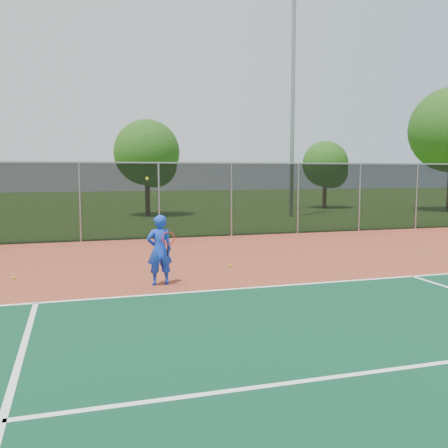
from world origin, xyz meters
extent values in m
plane|color=#315919|center=(0.00, 0.00, 0.00)|extent=(120.00, 120.00, 0.00)
cube|color=#973C26|center=(0.00, 2.00, 0.01)|extent=(30.00, 20.00, 0.02)
cube|color=white|center=(2.00, 3.00, 0.03)|extent=(22.00, 0.10, 0.00)
cube|color=black|center=(0.00, 12.00, 1.52)|extent=(30.00, 0.04, 3.00)
cube|color=gray|center=(0.00, 12.00, 3.02)|extent=(30.00, 0.06, 0.06)
imported|color=blue|center=(-4.31, 3.96, 0.85)|extent=(0.63, 0.44, 1.66)
cylinder|color=black|center=(-4.16, 3.71, 0.87)|extent=(0.03, 0.15, 0.27)
torus|color=#A51414|center=(-4.16, 3.61, 1.17)|extent=(0.30, 0.13, 0.29)
sphere|color=#BFC817|center=(-4.56, 4.06, 2.52)|extent=(0.07, 0.07, 0.07)
sphere|color=#BFC817|center=(-7.70, 5.62, 0.06)|extent=(0.07, 0.07, 0.07)
sphere|color=#BFC817|center=(-2.02, 5.66, 0.06)|extent=(0.07, 0.07, 0.07)
sphere|color=#BFC817|center=(1.28, 9.16, 0.06)|extent=(0.07, 0.07, 0.07)
sphere|color=#BFC817|center=(4.47, 5.69, 0.06)|extent=(0.07, 0.07, 0.07)
cylinder|color=gray|center=(5.98, 19.25, 6.28)|extent=(0.24, 0.24, 12.57)
cylinder|color=#3A2115|center=(-1.98, 22.48, 1.10)|extent=(0.30, 0.30, 2.20)
sphere|color=#1C4612|center=(-1.98, 22.48, 3.79)|extent=(3.92, 3.92, 3.92)
sphere|color=#1C4612|center=(-1.58, 22.18, 3.06)|extent=(2.69, 2.69, 2.69)
cylinder|color=#3A2115|center=(11.28, 25.13, 0.93)|extent=(0.30, 0.30, 1.86)
sphere|color=#1C4612|center=(11.28, 25.13, 3.20)|extent=(3.31, 3.31, 3.31)
sphere|color=#1C4612|center=(11.68, 24.83, 2.58)|extent=(2.27, 2.27, 2.27)
camera|label=1|loc=(-6.18, -7.55, 2.70)|focal=40.00mm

